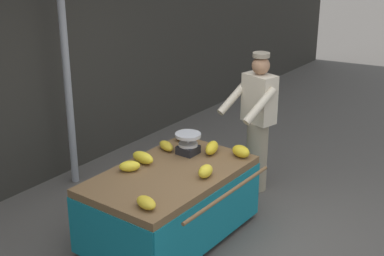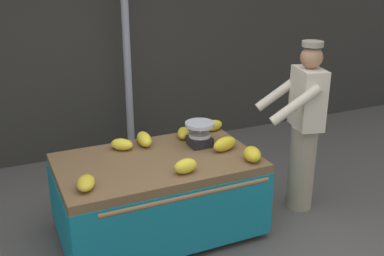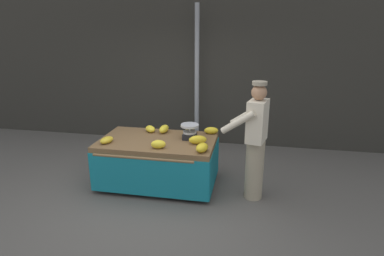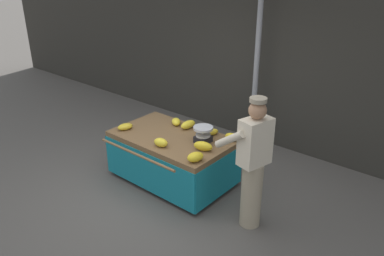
# 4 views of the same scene
# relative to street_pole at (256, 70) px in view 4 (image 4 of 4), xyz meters

# --- Properties ---
(ground_plane) EXTENTS (60.00, 60.00, 0.00)m
(ground_plane) POSITION_rel_street_pole_xyz_m (-0.21, -2.38, -1.42)
(ground_plane) COLOR #514C47
(back_wall) EXTENTS (16.00, 0.24, 3.83)m
(back_wall) POSITION_rel_street_pole_xyz_m (-0.21, 0.41, 0.50)
(back_wall) COLOR #2D2B26
(back_wall) RESTS_ON ground
(street_pole) EXTENTS (0.09, 0.09, 2.83)m
(street_pole) POSITION_rel_street_pole_xyz_m (0.00, 0.00, 0.00)
(street_pole) COLOR gray
(street_pole) RESTS_ON ground
(banana_cart) EXTENTS (1.79, 1.28, 0.74)m
(banana_cart) POSITION_rel_street_pole_xyz_m (-0.29, -1.79, -0.87)
(banana_cart) COLOR brown
(banana_cart) RESTS_ON ground
(weighing_scale) EXTENTS (0.28, 0.28, 0.23)m
(weighing_scale) POSITION_rel_street_pole_xyz_m (0.19, -1.66, -0.55)
(weighing_scale) COLOR black
(weighing_scale) RESTS_ON banana_cart
(banana_bunch_0) EXTENTS (0.23, 0.16, 0.12)m
(banana_bunch_0) POSITION_rel_street_pole_xyz_m (-0.17, -2.15, -0.61)
(banana_bunch_0) COLOR yellow
(banana_bunch_0) RESTS_ON banana_cart
(banana_bunch_1) EXTENTS (0.25, 0.16, 0.11)m
(banana_bunch_1) POSITION_rel_street_pole_xyz_m (0.48, -1.35, -0.62)
(banana_bunch_1) COLOR gold
(banana_bunch_1) RESTS_ON banana_cart
(banana_bunch_2) EXTENTS (0.21, 0.27, 0.10)m
(banana_bunch_2) POSITION_rel_street_pole_xyz_m (-0.99, -2.08, -0.62)
(banana_bunch_2) COLOR gold
(banana_bunch_2) RESTS_ON banana_cart
(banana_bunch_3) EXTENTS (0.21, 0.26, 0.12)m
(banana_bunch_3) POSITION_rel_street_pole_xyz_m (0.46, -2.16, -0.61)
(banana_bunch_3) COLOR gold
(banana_bunch_3) RESTS_ON banana_cart
(banana_bunch_4) EXTENTS (0.15, 0.28, 0.12)m
(banana_bunch_4) POSITION_rel_street_pole_xyz_m (-0.29, -1.43, -0.61)
(banana_bunch_4) COLOR yellow
(banana_bunch_4) RESTS_ON banana_cart
(banana_bunch_5) EXTENTS (0.21, 0.27, 0.09)m
(banana_bunch_5) POSITION_rel_street_pole_xyz_m (0.13, -1.41, -0.63)
(banana_bunch_5) COLOR gold
(banana_bunch_5) RESTS_ON banana_cart
(banana_bunch_6) EXTENTS (0.25, 0.24, 0.11)m
(banana_bunch_6) POSITION_rel_street_pole_xyz_m (-0.52, -1.45, -0.62)
(banana_bunch_6) COLOR yellow
(banana_bunch_6) RESTS_ON banana_cart
(banana_bunch_7) EXTENTS (0.29, 0.20, 0.13)m
(banana_bunch_7) POSITION_rel_street_pole_xyz_m (0.35, -1.86, -0.61)
(banana_bunch_7) COLOR gold
(banana_bunch_7) RESTS_ON banana_cart
(vendor_person) EXTENTS (0.66, 0.61, 1.71)m
(vendor_person) POSITION_rel_street_pole_xyz_m (1.18, -1.95, -0.54)
(vendor_person) COLOR gray
(vendor_person) RESTS_ON ground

